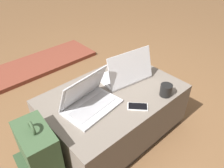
# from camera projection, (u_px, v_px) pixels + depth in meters

# --- Properties ---
(ground_plane) EXTENTS (14.00, 14.00, 0.00)m
(ground_plane) POSITION_uv_depth(u_px,v_px,m) (113.00, 130.00, 1.79)
(ground_plane) COLOR brown
(ottoman) EXTENTS (1.00, 0.67, 0.39)m
(ottoman) POSITION_uv_depth(u_px,v_px,m) (113.00, 113.00, 1.68)
(ottoman) COLOR #3D3832
(ottoman) RESTS_ON ground_plane
(laptop_near) EXTENTS (0.39, 0.28, 0.24)m
(laptop_near) POSITION_uv_depth(u_px,v_px,m) (89.00, 101.00, 1.42)
(laptop_near) COLOR silver
(laptop_near) RESTS_ON ottoman
(laptop_far) EXTENTS (0.41, 0.30, 0.25)m
(laptop_far) POSITION_uv_depth(u_px,v_px,m) (126.00, 73.00, 1.68)
(laptop_far) COLOR silver
(laptop_far) RESTS_ON ottoman
(cell_phone) EXTENTS (0.14, 0.15, 0.01)m
(cell_phone) POSITION_uv_depth(u_px,v_px,m) (138.00, 107.00, 1.44)
(cell_phone) COLOR white
(cell_phone) RESTS_ON ottoman
(backpack) EXTENTS (0.24, 0.30, 0.55)m
(backpack) POSITION_uv_depth(u_px,v_px,m) (40.00, 161.00, 1.29)
(backpack) COLOR #385133
(backpack) RESTS_ON ground_plane
(coffee_mug) EXTENTS (0.12, 0.08, 0.09)m
(coffee_mug) POSITION_uv_depth(u_px,v_px,m) (166.00, 90.00, 1.52)
(coffee_mug) COLOR black
(coffee_mug) RESTS_ON ottoman
(fireplace_hearth) EXTENTS (1.40, 0.50, 0.04)m
(fireplace_hearth) POSITION_uv_depth(u_px,v_px,m) (37.00, 65.00, 2.58)
(fireplace_hearth) COLOR brown
(fireplace_hearth) RESTS_ON ground_plane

